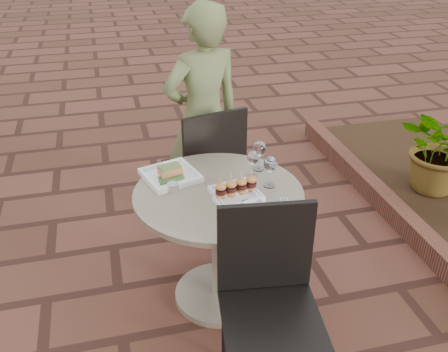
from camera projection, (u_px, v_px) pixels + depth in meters
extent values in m
plane|color=brown|center=(185.00, 277.00, 3.13)|extent=(60.00, 60.00, 0.00)
cylinder|color=gray|center=(219.00, 293.00, 2.97)|extent=(0.52, 0.52, 0.04)
cylinder|color=gray|center=(219.00, 249.00, 2.81)|extent=(0.08, 0.08, 0.70)
cylinder|color=tan|center=(218.00, 194.00, 2.63)|extent=(0.90, 0.90, 0.03)
cube|color=black|center=(203.00, 168.00, 3.43)|extent=(0.53, 0.53, 0.03)
cube|color=black|center=(216.00, 147.00, 3.15)|extent=(0.44, 0.13, 0.46)
cylinder|color=black|center=(216.00, 179.00, 3.77)|extent=(0.02, 0.02, 0.44)
cylinder|color=black|center=(169.00, 191.00, 3.61)|extent=(0.02, 0.02, 0.44)
cylinder|color=black|center=(240.00, 203.00, 3.47)|extent=(0.02, 0.02, 0.44)
cylinder|color=black|center=(190.00, 217.00, 3.32)|extent=(0.02, 0.02, 0.44)
cube|color=black|center=(271.00, 319.00, 2.21)|extent=(0.49, 0.49, 0.03)
cube|color=black|center=(265.00, 247.00, 2.26)|extent=(0.44, 0.09, 0.46)
cylinder|color=black|center=(224.00, 328.00, 2.47)|extent=(0.02, 0.02, 0.44)
cylinder|color=black|center=(299.00, 322.00, 2.51)|extent=(0.02, 0.02, 0.44)
imported|color=#5D6738|center=(203.00, 118.00, 3.37)|extent=(0.64, 0.50, 1.55)
cube|color=white|center=(170.00, 177.00, 2.75)|extent=(0.34, 0.34, 0.01)
cube|color=#D07549|center=(170.00, 171.00, 2.73)|extent=(0.14, 0.11, 0.04)
cube|color=#5B6A2F|center=(170.00, 167.00, 2.71)|extent=(0.13, 0.10, 0.01)
cube|color=white|center=(236.00, 195.00, 2.58)|extent=(0.26, 0.26, 0.01)
cube|color=white|center=(241.00, 206.00, 2.49)|extent=(0.26, 0.26, 0.01)
ellipsoid|color=#E05C9B|center=(237.00, 211.00, 2.43)|extent=(0.04, 0.03, 0.02)
cylinder|color=white|center=(269.00, 185.00, 2.67)|extent=(0.06, 0.06, 0.00)
cylinder|color=white|center=(270.00, 179.00, 2.65)|extent=(0.01, 0.01, 0.08)
ellipsoid|color=white|center=(270.00, 165.00, 2.61)|extent=(0.07, 0.07, 0.09)
cylinder|color=white|center=(270.00, 165.00, 2.61)|extent=(0.06, 0.06, 0.04)
cylinder|color=white|center=(252.00, 176.00, 2.77)|extent=(0.05, 0.05, 0.00)
cylinder|color=white|center=(252.00, 170.00, 2.75)|extent=(0.01, 0.01, 0.07)
ellipsoid|color=white|center=(253.00, 158.00, 2.71)|extent=(0.07, 0.07, 0.08)
cylinder|color=white|center=(258.00, 169.00, 2.83)|extent=(0.06, 0.06, 0.00)
cylinder|color=white|center=(259.00, 162.00, 2.81)|extent=(0.01, 0.01, 0.08)
ellipsoid|color=white|center=(259.00, 149.00, 2.77)|extent=(0.07, 0.07, 0.09)
cylinder|color=silver|center=(173.00, 187.00, 2.62)|extent=(0.08, 0.08, 0.05)
cube|color=brown|center=(391.00, 207.00, 3.69)|extent=(0.12, 3.00, 0.15)
imported|color=#33662D|center=(441.00, 146.00, 3.80)|extent=(0.76, 0.70, 0.72)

